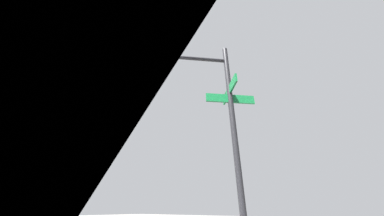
# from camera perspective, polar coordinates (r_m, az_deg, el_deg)

# --- Properties ---
(traffic_signal_near) EXTENTS (2.51, 2.39, 5.44)m
(traffic_signal_near) POSITION_cam_1_polar(r_m,az_deg,el_deg) (4.06, -5.09, 2.75)
(traffic_signal_near) COLOR black
(traffic_signal_near) RESTS_ON ground_plane
(street_tree) EXTENTS (3.12, 3.12, 5.10)m
(street_tree) POSITION_cam_1_polar(r_m,az_deg,el_deg) (18.13, -36.68, -17.49)
(street_tree) COLOR #4C331E
(street_tree) RESTS_ON ground_plane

